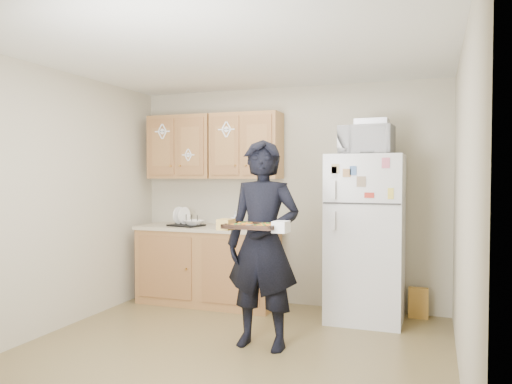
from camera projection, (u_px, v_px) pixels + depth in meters
floor at (226, 356)px, 4.12m from camera, size 3.60×3.60×0.00m
ceiling at (225, 51)px, 4.03m from camera, size 3.60×3.60×0.00m
wall_back at (287, 196)px, 5.77m from camera, size 3.60×0.04×2.50m
wall_front at (76, 226)px, 2.38m from camera, size 3.60×0.04×2.50m
wall_left at (49, 201)px, 4.68m from camera, size 0.04×3.60×2.50m
wall_right at (463, 210)px, 3.47m from camera, size 0.04×3.60×2.50m
refrigerator at (366, 238)px, 5.11m from camera, size 0.75×0.70×1.70m
base_cabinet at (209, 267)px, 5.78m from camera, size 1.60×0.60×0.86m
countertop at (208, 228)px, 5.77m from camera, size 1.64×0.64×0.04m
upper_cab_left at (183, 147)px, 6.00m from camera, size 0.80×0.33×0.75m
upper_cab_right at (246, 146)px, 5.72m from camera, size 0.80×0.33×0.75m
cereal_box at (418, 303)px, 5.19m from camera, size 0.20×0.07×0.32m
person at (263, 244)px, 4.30m from camera, size 0.68×0.46×1.80m
baking_tray at (253, 227)px, 4.01m from camera, size 0.44×0.33×0.04m
pizza_front_left at (238, 225)px, 3.98m from camera, size 0.14×0.14×0.02m
pizza_front_right at (261, 226)px, 3.90m from camera, size 0.14×0.14×0.02m
pizza_back_left at (245, 224)px, 4.11m from camera, size 0.14×0.14×0.02m
pizza_back_right at (267, 224)px, 4.03m from camera, size 0.14×0.14×0.02m
microwave at (366, 140)px, 5.03m from camera, size 0.55×0.39×0.29m
foil_pan at (372, 122)px, 5.03m from camera, size 0.33×0.24×0.07m
dish_rack at (186, 220)px, 5.77m from camera, size 0.42×0.35×0.15m
bowl at (194, 222)px, 5.74m from camera, size 0.25×0.25×0.05m
soap_bottle at (236, 220)px, 5.49m from camera, size 0.09×0.09×0.19m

